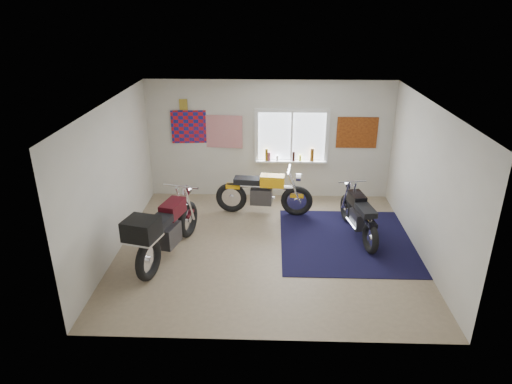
{
  "coord_description": "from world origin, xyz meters",
  "views": [
    {
      "loc": [
        0.03,
        -7.44,
        4.28
      ],
      "look_at": [
        -0.23,
        0.4,
        0.96
      ],
      "focal_mm": 32.0,
      "sensor_mm": 36.0,
      "label": 1
    }
  ],
  "objects_px": {
    "navy_rug": "(346,240)",
    "yellow_triumph": "(263,194)",
    "black_chrome_bike": "(359,216)",
    "maroon_tourer": "(164,230)"
  },
  "relations": [
    {
      "from": "maroon_tourer",
      "to": "navy_rug",
      "type": "bearing_deg",
      "value": -61.46
    },
    {
      "from": "navy_rug",
      "to": "black_chrome_bike",
      "type": "height_order",
      "value": "black_chrome_bike"
    },
    {
      "from": "navy_rug",
      "to": "yellow_triumph",
      "type": "relative_size",
      "value": 1.24
    },
    {
      "from": "black_chrome_bike",
      "to": "navy_rug",
      "type": "bearing_deg",
      "value": 121.54
    },
    {
      "from": "black_chrome_bike",
      "to": "yellow_triumph",
      "type": "bearing_deg",
      "value": 52.53
    },
    {
      "from": "black_chrome_bike",
      "to": "maroon_tourer",
      "type": "height_order",
      "value": "maroon_tourer"
    },
    {
      "from": "yellow_triumph",
      "to": "maroon_tourer",
      "type": "xyz_separation_m",
      "value": [
        -1.69,
        -1.99,
        0.14
      ]
    },
    {
      "from": "yellow_triumph",
      "to": "black_chrome_bike",
      "type": "height_order",
      "value": "yellow_triumph"
    },
    {
      "from": "navy_rug",
      "to": "yellow_triumph",
      "type": "bearing_deg",
      "value": 144.15
    },
    {
      "from": "navy_rug",
      "to": "black_chrome_bike",
      "type": "relative_size",
      "value": 1.38
    }
  ]
}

